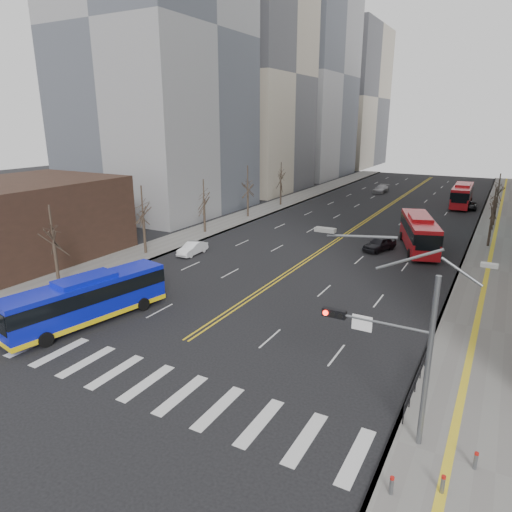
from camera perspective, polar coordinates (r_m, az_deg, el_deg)
ground at (r=27.45m, az=-15.39°, el=-14.39°), size 220.00×220.00×0.00m
sidewalk_right at (r=62.88m, az=28.57°, el=1.96°), size 7.00×130.00×0.15m
sidewalk_left at (r=71.30m, az=0.25°, el=5.55°), size 5.00×130.00×0.15m
crosswalk at (r=27.44m, az=-15.39°, el=-14.38°), size 26.70×4.00×0.01m
centerline at (r=74.67m, az=15.28°, el=5.42°), size 0.55×100.00×0.01m
office_towers at (r=87.10m, az=19.03°, el=22.51°), size 83.00×134.00×58.00m
storefront at (r=52.52m, az=-27.27°, el=4.00°), size 14.00×18.00×8.00m
signal_mast at (r=20.72m, az=16.97°, el=-9.97°), size 5.37×0.37×9.39m
pedestrian_railing at (r=26.04m, az=19.37°, el=-14.49°), size 0.06×6.06×1.02m
bollards at (r=21.00m, az=21.75°, el=-24.19°), size 2.87×3.17×0.78m
street_trees at (r=57.11m, az=3.44°, el=7.61°), size 35.20×47.20×7.60m
blue_bus at (r=34.32m, az=-20.35°, el=-5.03°), size 4.71×12.04×3.43m
red_bus_near at (r=53.47m, az=19.73°, el=2.97°), size 6.27×12.20×3.76m
red_bus_far at (r=83.21m, az=24.37°, el=7.09°), size 3.20×11.87×3.73m
car_white at (r=49.17m, az=-7.95°, el=0.95°), size 1.50×4.08×1.33m
car_dark_mid at (r=51.96m, az=15.19°, el=1.48°), size 3.26×4.78×1.51m
car_silver at (r=93.88m, az=15.35°, el=8.09°), size 2.35×5.22×1.48m
car_dark_far at (r=81.51m, az=25.16°, el=5.78°), size 2.28×4.57×1.25m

